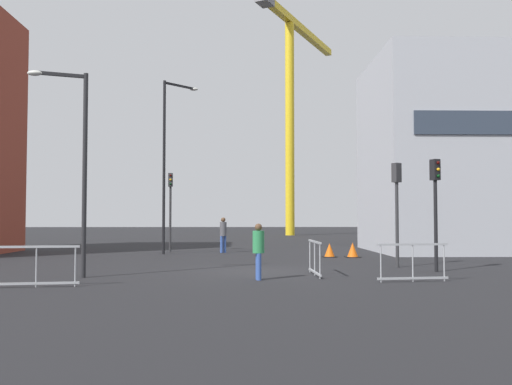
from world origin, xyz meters
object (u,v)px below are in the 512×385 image
Objects in this scene: traffic_light_crosswalk at (170,199)px; traffic_cone_orange at (353,250)px; streetlamp_short at (77,154)px; pedestrian_waiting at (223,232)px; streetlamp_tall at (168,152)px; construction_crane at (292,86)px; traffic_light_median at (435,196)px; traffic_cone_on_verge at (330,251)px; traffic_light_island at (397,197)px; pedestrian_walking at (258,247)px.

traffic_light_crosswalk is 6.16× the size of traffic_cone_orange.
pedestrian_waiting is at bearing 70.74° from streetlamp_short.
pedestrian_waiting is (2.79, -0.77, -1.70)m from traffic_light_crosswalk.
construction_crane is at bearing 72.63° from streetlamp_tall.
traffic_light_median is 5.62× the size of traffic_cone_orange.
pedestrian_waiting is 5.92m from traffic_cone_on_verge.
traffic_cone_orange is at bearing 102.61° from traffic_light_median.
construction_crane is 33.48m from traffic_cone_on_verge.
streetlamp_tall is 2.27× the size of traffic_light_island.
streetlamp_short is 13.33m from traffic_cone_orange.
construction_crane is at bearing 75.46° from streetlamp_short.
pedestrian_waiting is at bearing 128.33° from traffic_light_island.
traffic_cone_orange is at bearing 97.33° from traffic_light_island.
traffic_light_island is 5.96× the size of traffic_cone_on_verge.
traffic_cone_orange is (9.97, 8.17, -3.40)m from streetlamp_short.
traffic_cone_orange is 1.05× the size of traffic_cone_on_verge.
streetlamp_short is 3.46× the size of pedestrian_waiting.
streetlamp_tall reaches higher than traffic_light_island.
streetlamp_short is at bearing -96.93° from streetlamp_tall.
construction_crane is 38.92m from traffic_light_median.
construction_crane is 3.57× the size of streetlamp_short.
streetlamp_short is 1.65× the size of traffic_light_median.
pedestrian_walking is 2.45× the size of traffic_cone_orange.
traffic_cone_orange is at bearing 39.33° from streetlamp_short.
construction_crane is 2.58× the size of streetlamp_tall.
pedestrian_waiting is (-5.93, -26.87, -13.96)m from construction_crane.
pedestrian_waiting is (-7.42, 9.97, -1.49)m from traffic_light_median.
construction_crane is 30.85m from pedestrian_waiting.
traffic_light_crosswalk is 14.82m from traffic_light_median.
traffic_cone_on_verge is at bearing 110.25° from traffic_light_median.
pedestrian_waiting is at bearing 150.57° from traffic_cone_orange.
traffic_light_island is 5.85m from traffic_cone_on_verge.
construction_crane is at bearing 77.56° from pedestrian_waiting.
traffic_cone_on_verge is at bearing -17.49° from streetlamp_tall.
traffic_light_crosswalk reaches higher than traffic_cone_on_verge.
traffic_light_crosswalk reaches higher than traffic_light_island.
pedestrian_waiting is (-1.44, 12.17, 0.10)m from pedestrian_walking.
traffic_light_island is (0.66, -35.20, -12.45)m from construction_crane.
streetlamp_short is 3.80× the size of pedestrian_walking.
traffic_light_crosswalk is 2.52× the size of pedestrian_walking.
construction_crane is 34.87× the size of traffic_cone_on_verge.
traffic_light_median is at bearing -42.16° from streetlamp_tall.
streetlamp_short is at bearing -140.67° from traffic_cone_orange.
streetlamp_tall is at bearing -87.51° from traffic_light_crosswalk.
traffic_light_median is (11.45, 1.55, -1.18)m from streetlamp_short.
traffic_light_crosswalk is 6.48× the size of traffic_cone_on_verge.
traffic_light_island is 2.11× the size of pedestrian_waiting.
traffic_light_median is 7.56m from traffic_cone_on_verge.
traffic_light_crosswalk is at bearing 135.86° from traffic_light_island.
traffic_light_median is (1.49, -36.84, -12.47)m from construction_crane.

